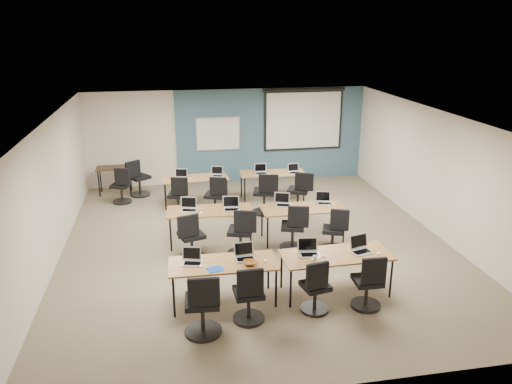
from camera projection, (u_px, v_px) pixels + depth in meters
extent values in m
cube|color=#6B6354|center=(256.00, 244.00, 10.60)|extent=(8.00, 9.00, 0.02)
cube|color=white|center=(257.00, 118.00, 9.73)|extent=(8.00, 9.00, 0.02)
cube|color=beige|center=(228.00, 136.00, 14.35)|extent=(8.00, 0.04, 2.70)
cube|color=beige|center=(324.00, 296.00, 5.97)|extent=(8.00, 0.04, 2.70)
cube|color=beige|center=(50.00, 195.00, 9.48)|extent=(0.04, 9.00, 2.70)
cube|color=beige|center=(437.00, 173.00, 10.84)|extent=(0.04, 9.00, 2.70)
cube|color=#3D5977|center=(271.00, 135.00, 14.54)|extent=(5.50, 0.04, 2.70)
cube|color=#B1BDC6|center=(218.00, 134.00, 14.20)|extent=(1.28, 0.02, 0.98)
cube|color=white|center=(218.00, 134.00, 14.19)|extent=(1.20, 0.02, 0.90)
cube|color=black|center=(303.00, 119.00, 14.50)|extent=(2.32, 0.03, 1.82)
cube|color=white|center=(303.00, 120.00, 14.50)|extent=(2.20, 0.02, 1.62)
cylinder|color=black|center=(304.00, 90.00, 14.22)|extent=(2.40, 0.10, 0.10)
cube|color=#AA773F|center=(223.00, 264.00, 8.16)|extent=(1.77, 0.74, 0.03)
cylinder|color=black|center=(174.00, 298.00, 7.85)|extent=(0.04, 0.04, 0.70)
cylinder|color=black|center=(276.00, 288.00, 8.13)|extent=(0.04, 0.04, 0.70)
cylinder|color=black|center=(173.00, 279.00, 8.43)|extent=(0.04, 0.04, 0.70)
cylinder|color=black|center=(268.00, 271.00, 8.71)|extent=(0.04, 0.04, 0.70)
cube|color=brown|center=(336.00, 255.00, 8.47)|extent=(1.87, 0.78, 0.03)
cylinder|color=black|center=(291.00, 288.00, 8.13)|extent=(0.04, 0.04, 0.70)
cylinder|color=black|center=(391.00, 279.00, 8.43)|extent=(0.04, 0.04, 0.70)
cylinder|color=black|center=(281.00, 270.00, 8.74)|extent=(0.04, 0.04, 0.70)
cylinder|color=black|center=(375.00, 262.00, 9.04)|extent=(0.04, 0.04, 0.70)
cube|color=#A6652F|center=(209.00, 211.00, 10.47)|extent=(1.78, 0.74, 0.03)
cylinder|color=black|center=(171.00, 235.00, 10.15)|extent=(0.04, 0.04, 0.70)
cylinder|color=black|center=(251.00, 230.00, 10.44)|extent=(0.04, 0.04, 0.70)
cylinder|color=black|center=(170.00, 224.00, 10.73)|extent=(0.04, 0.04, 0.70)
cylinder|color=black|center=(246.00, 219.00, 11.01)|extent=(0.04, 0.04, 0.70)
cube|color=brown|center=(303.00, 208.00, 10.60)|extent=(1.77, 0.74, 0.03)
cylinder|color=black|center=(268.00, 233.00, 10.29)|extent=(0.04, 0.04, 0.70)
cylinder|color=black|center=(344.00, 227.00, 10.57)|extent=(0.04, 0.04, 0.70)
cylinder|color=black|center=(262.00, 221.00, 10.86)|extent=(0.04, 0.04, 0.70)
cylinder|color=black|center=(334.00, 216.00, 11.14)|extent=(0.04, 0.04, 0.70)
cube|color=brown|center=(195.00, 178.00, 12.65)|extent=(1.66, 0.69, 0.03)
cylinder|color=black|center=(165.00, 197.00, 12.37)|extent=(0.04, 0.04, 0.70)
cylinder|color=black|center=(227.00, 194.00, 12.63)|extent=(0.04, 0.04, 0.70)
cylinder|color=black|center=(165.00, 190.00, 12.90)|extent=(0.04, 0.04, 0.70)
cylinder|color=black|center=(224.00, 187.00, 13.17)|extent=(0.04, 0.04, 0.70)
cube|color=#9B6241|center=(272.00, 173.00, 13.07)|extent=(1.69, 0.71, 0.03)
cylinder|color=black|center=(245.00, 192.00, 12.78)|extent=(0.04, 0.04, 0.70)
cylinder|color=black|center=(304.00, 188.00, 13.05)|extent=(0.04, 0.04, 0.70)
cylinder|color=black|center=(241.00, 185.00, 13.32)|extent=(0.04, 0.04, 0.70)
cylinder|color=black|center=(298.00, 182.00, 13.59)|extent=(0.04, 0.04, 0.70)
cube|color=silver|center=(192.00, 263.00, 8.11)|extent=(0.32, 0.23, 0.02)
cube|color=black|center=(192.00, 263.00, 8.09)|extent=(0.27, 0.13, 0.00)
cube|color=silver|center=(192.00, 253.00, 8.19)|extent=(0.32, 0.06, 0.22)
cube|color=black|center=(192.00, 254.00, 8.18)|extent=(0.28, 0.04, 0.18)
ellipsoid|color=white|center=(201.00, 266.00, 8.02)|extent=(0.06, 0.10, 0.03)
cylinder|color=black|center=(203.00, 331.00, 7.56)|extent=(0.57, 0.57, 0.05)
cylinder|color=black|center=(203.00, 318.00, 7.48)|extent=(0.06, 0.06, 0.50)
cube|color=black|center=(202.00, 301.00, 7.39)|extent=(0.50, 0.50, 0.08)
cube|color=black|center=(204.00, 292.00, 7.09)|extent=(0.46, 0.06, 0.44)
cube|color=#AFAFB2|center=(245.00, 259.00, 8.27)|extent=(0.33, 0.24, 0.02)
cube|color=black|center=(245.00, 259.00, 8.25)|extent=(0.28, 0.14, 0.00)
cube|color=#AFAFB2|center=(244.00, 249.00, 8.35)|extent=(0.33, 0.06, 0.23)
cube|color=black|center=(244.00, 249.00, 8.34)|extent=(0.29, 0.04, 0.19)
ellipsoid|color=white|center=(265.00, 261.00, 8.21)|extent=(0.08, 0.10, 0.03)
cylinder|color=black|center=(249.00, 318.00, 7.89)|extent=(0.50, 0.50, 0.05)
cylinder|color=black|center=(249.00, 307.00, 7.82)|extent=(0.06, 0.06, 0.45)
cube|color=black|center=(249.00, 293.00, 7.74)|extent=(0.45, 0.45, 0.08)
cube|color=black|center=(250.00, 283.00, 7.46)|extent=(0.41, 0.06, 0.44)
cube|color=silver|center=(310.00, 255.00, 8.42)|extent=(0.35, 0.25, 0.02)
cube|color=black|center=(310.00, 255.00, 8.40)|extent=(0.29, 0.15, 0.00)
cube|color=silver|center=(308.00, 244.00, 8.50)|extent=(0.35, 0.06, 0.24)
cube|color=black|center=(308.00, 245.00, 8.49)|extent=(0.30, 0.05, 0.20)
ellipsoid|color=white|center=(324.00, 256.00, 8.38)|extent=(0.09, 0.11, 0.03)
cylinder|color=black|center=(314.00, 309.00, 8.14)|extent=(0.46, 0.46, 0.05)
cylinder|color=black|center=(315.00, 299.00, 8.08)|extent=(0.06, 0.06, 0.41)
cube|color=black|center=(315.00, 286.00, 8.00)|extent=(0.41, 0.41, 0.08)
cube|color=black|center=(317.00, 276.00, 7.74)|extent=(0.37, 0.06, 0.44)
cube|color=silver|center=(362.00, 252.00, 8.52)|extent=(0.36, 0.26, 0.02)
cube|color=black|center=(362.00, 252.00, 8.50)|extent=(0.31, 0.15, 0.00)
cube|color=silver|center=(359.00, 241.00, 8.61)|extent=(0.36, 0.07, 0.25)
cube|color=black|center=(359.00, 241.00, 8.60)|extent=(0.32, 0.05, 0.20)
ellipsoid|color=white|center=(379.00, 253.00, 8.47)|extent=(0.08, 0.11, 0.03)
cylinder|color=black|center=(365.00, 305.00, 8.26)|extent=(0.50, 0.50, 0.05)
cylinder|color=black|center=(366.00, 295.00, 8.19)|extent=(0.06, 0.06, 0.44)
cube|color=black|center=(367.00, 281.00, 8.11)|extent=(0.44, 0.44, 0.08)
cube|color=black|center=(374.00, 271.00, 7.83)|extent=(0.40, 0.06, 0.44)
cube|color=#B4B4B4|center=(189.00, 210.00, 10.41)|extent=(0.34, 0.25, 0.02)
cube|color=black|center=(189.00, 210.00, 10.39)|extent=(0.29, 0.14, 0.00)
cube|color=#B4B4B4|center=(189.00, 202.00, 10.49)|extent=(0.34, 0.06, 0.24)
cube|color=black|center=(189.00, 202.00, 10.48)|extent=(0.30, 0.04, 0.19)
ellipsoid|color=white|center=(201.00, 213.00, 10.27)|extent=(0.07, 0.11, 0.04)
cylinder|color=black|center=(192.00, 257.00, 9.95)|extent=(0.52, 0.52, 0.05)
cylinder|color=black|center=(192.00, 248.00, 9.88)|extent=(0.06, 0.06, 0.46)
cube|color=black|center=(191.00, 235.00, 9.80)|extent=(0.46, 0.46, 0.08)
cube|color=black|center=(188.00, 226.00, 9.51)|extent=(0.42, 0.06, 0.44)
cube|color=#A8A7AF|center=(232.00, 210.00, 10.45)|extent=(0.35, 0.25, 0.02)
cube|color=black|center=(232.00, 209.00, 10.43)|extent=(0.30, 0.15, 0.00)
cube|color=#A8A7AF|center=(231.00, 201.00, 10.53)|extent=(0.35, 0.06, 0.24)
cube|color=black|center=(231.00, 202.00, 10.53)|extent=(0.31, 0.05, 0.20)
ellipsoid|color=white|center=(239.00, 210.00, 10.40)|extent=(0.08, 0.11, 0.04)
cylinder|color=black|center=(241.00, 253.00, 10.10)|extent=(0.54, 0.54, 0.05)
cylinder|color=black|center=(241.00, 244.00, 10.03)|extent=(0.06, 0.06, 0.48)
cube|color=black|center=(240.00, 231.00, 9.94)|extent=(0.48, 0.48, 0.08)
cube|color=black|center=(245.00, 221.00, 9.67)|extent=(0.44, 0.06, 0.44)
cube|color=#B8B7C5|center=(283.00, 205.00, 10.70)|extent=(0.33, 0.24, 0.02)
cube|color=black|center=(284.00, 205.00, 10.68)|extent=(0.28, 0.14, 0.00)
cube|color=#B8B7C5|center=(282.00, 198.00, 10.78)|extent=(0.33, 0.06, 0.23)
cube|color=black|center=(282.00, 198.00, 10.77)|extent=(0.29, 0.04, 0.19)
ellipsoid|color=white|center=(293.00, 208.00, 10.52)|extent=(0.06, 0.09, 0.03)
cylinder|color=black|center=(292.00, 247.00, 10.37)|extent=(0.52, 0.52, 0.05)
cylinder|color=black|center=(292.00, 238.00, 10.31)|extent=(0.06, 0.06, 0.46)
cube|color=black|center=(293.00, 226.00, 10.22)|extent=(0.46, 0.46, 0.08)
cube|color=black|center=(298.00, 217.00, 9.95)|extent=(0.42, 0.06, 0.44)
cube|color=silver|center=(325.00, 204.00, 10.80)|extent=(0.33, 0.24, 0.02)
cube|color=black|center=(325.00, 203.00, 10.78)|extent=(0.28, 0.14, 0.00)
cube|color=silver|center=(323.00, 196.00, 10.88)|extent=(0.33, 0.06, 0.22)
cube|color=black|center=(323.00, 196.00, 10.87)|extent=(0.29, 0.04, 0.18)
ellipsoid|color=white|center=(334.00, 204.00, 10.76)|extent=(0.07, 0.10, 0.03)
cylinder|color=black|center=(332.00, 249.00, 10.31)|extent=(0.46, 0.46, 0.05)
cylinder|color=black|center=(332.00, 241.00, 10.26)|extent=(0.06, 0.06, 0.41)
cube|color=black|center=(333.00, 230.00, 10.18)|extent=(0.41, 0.41, 0.08)
cube|color=black|center=(340.00, 220.00, 9.93)|extent=(0.37, 0.06, 0.44)
cube|color=#A3A3AB|center=(182.00, 179.00, 12.52)|extent=(0.32, 0.23, 0.02)
cube|color=black|center=(182.00, 179.00, 12.49)|extent=(0.27, 0.13, 0.00)
cube|color=#A3A3AB|center=(181.00, 173.00, 12.59)|extent=(0.32, 0.06, 0.22)
cube|color=black|center=(181.00, 173.00, 12.59)|extent=(0.28, 0.04, 0.18)
ellipsoid|color=white|center=(191.00, 179.00, 12.53)|extent=(0.08, 0.10, 0.03)
cylinder|color=black|center=(179.00, 212.00, 12.30)|extent=(0.49, 0.49, 0.05)
cylinder|color=black|center=(178.00, 205.00, 12.24)|extent=(0.06, 0.06, 0.44)
cube|color=black|center=(178.00, 195.00, 12.16)|extent=(0.44, 0.44, 0.08)
cube|color=black|center=(179.00, 186.00, 11.90)|extent=(0.40, 0.06, 0.44)
cube|color=silver|center=(218.00, 176.00, 12.75)|extent=(0.31, 0.23, 0.02)
cube|color=black|center=(218.00, 176.00, 12.73)|extent=(0.26, 0.13, 0.00)
cube|color=silver|center=(217.00, 170.00, 12.82)|extent=(0.31, 0.06, 0.21)
cube|color=black|center=(217.00, 170.00, 12.82)|extent=(0.27, 0.04, 0.18)
ellipsoid|color=white|center=(227.00, 178.00, 12.57)|extent=(0.08, 0.10, 0.03)
cylinder|color=black|center=(215.00, 213.00, 12.26)|extent=(0.51, 0.51, 0.05)
cylinder|color=black|center=(215.00, 205.00, 12.20)|extent=(0.06, 0.06, 0.45)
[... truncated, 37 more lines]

